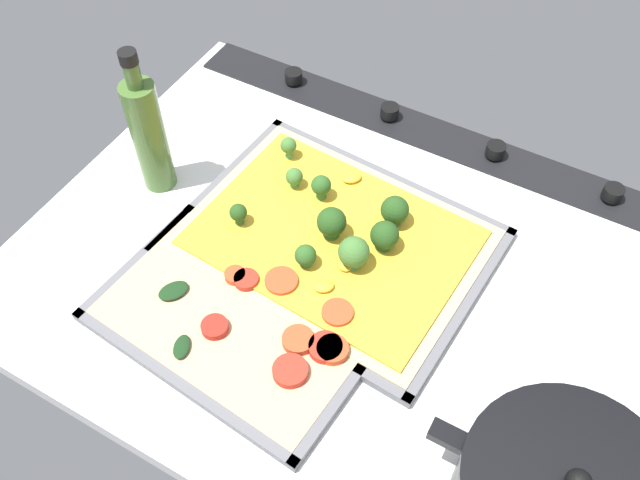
# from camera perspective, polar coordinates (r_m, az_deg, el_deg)

# --- Properties ---
(ground_plane) EXTENTS (0.85, 0.63, 0.03)m
(ground_plane) POSITION_cam_1_polar(r_m,az_deg,el_deg) (0.89, 2.67, -3.29)
(ground_plane) COLOR white
(stove_control_panel) EXTENTS (0.81, 0.07, 0.03)m
(stove_control_panel) POSITION_cam_1_polar(r_m,az_deg,el_deg) (1.05, 9.93, 8.50)
(stove_control_panel) COLOR black
(stove_control_panel) RESTS_ON ground_plane
(baking_tray_front) EXTENTS (0.41, 0.32, 0.01)m
(baking_tray_front) POSITION_cam_1_polar(r_m,az_deg,el_deg) (0.90, 1.05, -0.30)
(baking_tray_front) COLOR slate
(baking_tray_front) RESTS_ON ground_plane
(broccoli_pizza) EXTENTS (0.39, 0.30, 0.06)m
(broccoli_pizza) POSITION_cam_1_polar(r_m,az_deg,el_deg) (0.89, 1.25, 0.31)
(broccoli_pizza) COLOR #D3B77F
(broccoli_pizza) RESTS_ON baking_tray_front
(baking_tray_back) EXTENTS (0.35, 0.24, 0.01)m
(baking_tray_back) POSITION_cam_1_polar(r_m,az_deg,el_deg) (0.84, -7.04, -6.78)
(baking_tray_back) COLOR slate
(baking_tray_back) RESTS_ON ground_plane
(veggie_pizza_back) EXTENTS (0.32, 0.22, 0.02)m
(veggie_pizza_back) POSITION_cam_1_polar(r_m,az_deg,el_deg) (0.83, -6.26, -6.65)
(veggie_pizza_back) COLOR tan
(veggie_pizza_back) RESTS_ON baking_tray_back
(oil_bottle) EXTENTS (0.05, 0.05, 0.22)m
(oil_bottle) POSITION_cam_1_polar(r_m,az_deg,el_deg) (0.94, -14.03, 8.55)
(oil_bottle) COLOR #476B2D
(oil_bottle) RESTS_ON ground_plane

